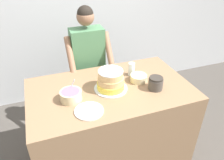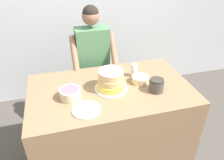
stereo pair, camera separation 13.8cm
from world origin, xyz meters
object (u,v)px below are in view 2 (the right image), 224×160
Objects in this scene: person_baker at (93,59)px; ceramic_plate at (86,110)px; frosting_bowl_white at (140,79)px; stoneware_jar at (156,85)px; frosting_bowl_purple at (70,93)px; cake at (111,81)px; drinking_glass at (134,70)px.

person_baker reaches higher than ceramic_plate.
frosting_bowl_white is 0.65m from ceramic_plate.
frosting_bowl_white is 0.69× the size of ceramic_plate.
frosting_bowl_white is 1.20× the size of stoneware_jar.
frosting_bowl_purple is 0.78m from stoneware_jar.
person_baker is 5.03× the size of cake.
ceramic_plate is (0.10, -0.20, -0.04)m from frosting_bowl_purple.
drinking_glass is 1.00× the size of stoneware_jar.
drinking_glass is (0.29, 0.17, -0.02)m from cake.
cake is 2.28× the size of stoneware_jar.
cake is 2.29× the size of drinking_glass.
ceramic_plate is at bearing -104.16° from person_baker.
cake reaches higher than ceramic_plate.
ceramic_plate is (-0.28, -0.25, -0.08)m from cake.
drinking_glass is (-0.02, 0.13, 0.03)m from frosting_bowl_white.
cake is 0.42m from stoneware_jar.
frosting_bowl_purple is at bearing -115.31° from person_baker.
cake reaches higher than drinking_glass.
cake is 1.67× the size of frosting_bowl_purple.
person_baker reaches higher than cake.
frosting_bowl_purple is (-0.68, -0.08, 0.01)m from frosting_bowl_white.
frosting_bowl_purple is (-0.38, -0.05, -0.04)m from cake.
frosting_bowl_purple reaches higher than ceramic_plate.
person_baker is 9.61× the size of frosting_bowl_white.
person_baker is at bearing 124.00° from drinking_glass.
drinking_glass is (0.33, -0.49, 0.07)m from person_baker.
frosting_bowl_white is 0.87× the size of frosting_bowl_purple.
stoneware_jar is (0.77, -0.09, 0.01)m from frosting_bowl_purple.
cake is 0.38m from frosting_bowl_purple.
frosting_bowl_white is at bearing 6.89° from frosting_bowl_purple.
cake is (0.05, -0.66, 0.09)m from person_baker.
stoneware_jar is (0.39, -0.14, -0.03)m from cake.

